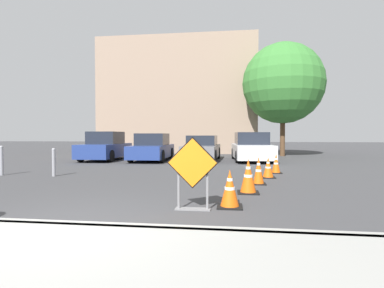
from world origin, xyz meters
TOP-DOWN VIEW (x-y plane):
  - ground_plane at (0.00, 10.00)m, footprint 96.00×96.00m
  - curb_lip at (0.00, 0.00)m, footprint 22.48×0.20m
  - road_closed_sign at (1.62, 1.47)m, footprint 0.95×0.20m
  - traffic_cone_nearest at (2.29, 1.78)m, footprint 0.48×0.48m
  - traffic_cone_second at (2.73, 3.24)m, footprint 0.51×0.51m
  - traffic_cone_third at (3.10, 4.58)m, footprint 0.41×0.41m
  - traffic_cone_fourth at (3.53, 5.92)m, footprint 0.46×0.46m
  - traffic_cone_fifth at (3.96, 7.15)m, footprint 0.41×0.41m
  - parked_car_nearest at (-4.58, 11.92)m, footprint 1.86×4.07m
  - parked_car_second at (-1.91, 11.89)m, footprint 1.86×4.15m
  - parked_car_third at (0.77, 12.47)m, footprint 1.90×4.39m
  - parked_car_fourth at (3.45, 12.45)m, footprint 2.13×4.47m
  - bollard_nearest at (-3.57, 5.38)m, footprint 0.12×0.12m
  - bollard_second at (-5.49, 5.38)m, footprint 0.12×0.12m
  - building_facade_backdrop at (-1.83, 20.41)m, footprint 12.23×5.00m
  - street_tree_behind_lot at (5.74, 16.38)m, footprint 5.27×5.27m

SIDE VIEW (x-z plane):
  - ground_plane at x=0.00m, z-range 0.00..0.00m
  - curb_lip at x=0.00m, z-range 0.00..0.14m
  - traffic_cone_fourth at x=3.53m, z-range -0.01..0.66m
  - traffic_cone_fifth at x=3.96m, z-range -0.01..0.70m
  - traffic_cone_nearest at x=2.29m, z-range -0.01..0.71m
  - traffic_cone_third at x=3.10m, z-range -0.01..0.77m
  - traffic_cone_second at x=2.73m, z-range -0.01..0.81m
  - bollard_nearest at x=-3.57m, z-range 0.03..0.98m
  - bollard_second at x=-5.49m, z-range 0.03..1.05m
  - parked_car_third at x=0.77m, z-range -0.05..1.32m
  - parked_car_second at x=-1.91m, z-range -0.06..1.41m
  - parked_car_fourth at x=3.45m, z-range -0.07..1.46m
  - parked_car_nearest at x=-4.58m, z-range -0.08..1.50m
  - road_closed_sign at x=1.62m, z-range 0.06..1.42m
  - building_facade_backdrop at x=-1.83m, z-range 0.00..8.89m
  - street_tree_behind_lot at x=5.74m, z-range 1.07..8.48m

